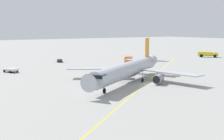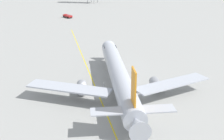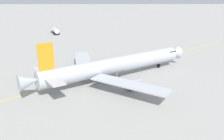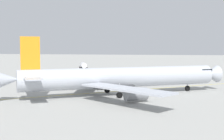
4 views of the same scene
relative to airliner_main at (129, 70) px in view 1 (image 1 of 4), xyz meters
The scene contains 7 objects.
ground_plane 6.91m from the airliner_main, 145.32° to the right, with size 600.00×600.00×0.00m, color #9E9E99.
airliner_main is the anchor object (origin of this frame).
fire_tender_truck 80.60m from the airliner_main, 64.56° to the right, with size 9.00×7.57×2.50m.
pushback_tug_truck 39.73m from the airliner_main, 29.14° to the left, with size 5.27×3.96×1.30m.
catering_truck_truck 39.13m from the airliner_main, 37.18° to the right, with size 7.60×7.40×3.10m.
baggage_truck_truck 53.96m from the airliner_main, ahead, with size 4.21×3.21×1.22m.
taxiway_centreline 6.05m from the airliner_main, 110.91° to the right, with size 79.63×98.60×0.01m.
Camera 1 is at (-58.81, 51.98, 13.79)m, focal length 51.26 mm.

